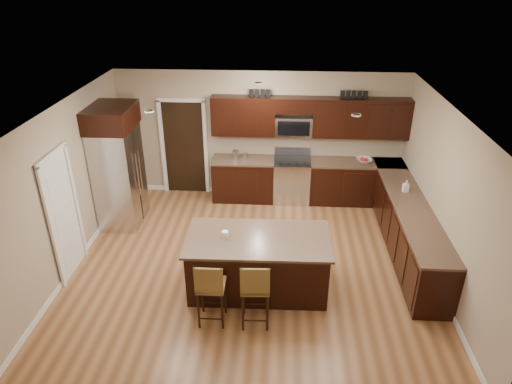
# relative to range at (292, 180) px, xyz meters

# --- Properties ---
(floor) EXTENTS (6.00, 6.00, 0.00)m
(floor) POSITION_rel_range_xyz_m (-0.68, -2.45, -0.47)
(floor) COLOR #95623B
(floor) RESTS_ON ground
(ceiling) EXTENTS (6.00, 6.00, 0.00)m
(ceiling) POSITION_rel_range_xyz_m (-0.68, -2.45, 2.23)
(ceiling) COLOR silver
(ceiling) RESTS_ON wall_back
(wall_back) EXTENTS (6.00, 0.00, 6.00)m
(wall_back) POSITION_rel_range_xyz_m (-0.68, 0.30, 0.88)
(wall_back) COLOR tan
(wall_back) RESTS_ON floor
(wall_left) EXTENTS (0.00, 5.50, 5.50)m
(wall_left) POSITION_rel_range_xyz_m (-3.68, -2.45, 0.88)
(wall_left) COLOR tan
(wall_left) RESTS_ON floor
(wall_right) EXTENTS (0.00, 5.50, 5.50)m
(wall_right) POSITION_rel_range_xyz_m (2.32, -2.45, 0.88)
(wall_right) COLOR tan
(wall_right) RESTS_ON floor
(base_cabinets) EXTENTS (4.02, 3.96, 0.92)m
(base_cabinets) POSITION_rel_range_xyz_m (1.22, -1.01, -0.01)
(base_cabinets) COLOR black
(base_cabinets) RESTS_ON floor
(upper_cabinets) EXTENTS (4.00, 0.33, 0.80)m
(upper_cabinets) POSITION_rel_range_xyz_m (0.36, 0.13, 1.37)
(upper_cabinets) COLOR black
(upper_cabinets) RESTS_ON wall_back
(range) EXTENTS (0.76, 0.64, 1.11)m
(range) POSITION_rel_range_xyz_m (0.00, 0.00, 0.00)
(range) COLOR silver
(range) RESTS_ON floor
(microwave) EXTENTS (0.76, 0.31, 0.40)m
(microwave) POSITION_rel_range_xyz_m (0.00, 0.15, 1.15)
(microwave) COLOR silver
(microwave) RESTS_ON upper_cabinets
(doorway) EXTENTS (0.85, 0.03, 2.06)m
(doorway) POSITION_rel_range_xyz_m (-2.33, 0.28, 0.56)
(doorway) COLOR black
(doorway) RESTS_ON floor
(pantry_door) EXTENTS (0.03, 0.80, 2.04)m
(pantry_door) POSITION_rel_range_xyz_m (-3.66, -2.75, 0.55)
(pantry_door) COLOR white
(pantry_door) RESTS_ON floor
(letter_decor) EXTENTS (2.20, 0.03, 0.15)m
(letter_decor) POSITION_rel_range_xyz_m (0.22, 0.13, 1.82)
(letter_decor) COLOR black
(letter_decor) RESTS_ON upper_cabinets
(island) EXTENTS (2.20, 1.18, 0.92)m
(island) POSITION_rel_range_xyz_m (-0.55, -3.03, -0.04)
(island) COLOR black
(island) RESTS_ON floor
(stool_left) EXTENTS (0.39, 0.39, 1.04)m
(stool_left) POSITION_rel_range_xyz_m (-1.16, -3.88, 0.17)
(stool_left) COLOR brown
(stool_left) RESTS_ON floor
(stool_mid) EXTENTS (0.41, 0.41, 1.06)m
(stool_mid) POSITION_rel_range_xyz_m (-0.54, -3.88, 0.19)
(stool_mid) COLOR brown
(stool_mid) RESTS_ON floor
(refrigerator) EXTENTS (0.79, 1.03, 2.35)m
(refrigerator) POSITION_rel_range_xyz_m (-3.30, -1.12, 0.73)
(refrigerator) COLOR silver
(refrigerator) RESTS_ON floor
(floor_mat) EXTENTS (0.89, 0.60, 0.01)m
(floor_mat) POSITION_rel_range_xyz_m (0.04, -1.20, -0.47)
(floor_mat) COLOR brown
(floor_mat) RESTS_ON floor
(fruit_bowl) EXTENTS (0.33, 0.33, 0.08)m
(fruit_bowl) POSITION_rel_range_xyz_m (1.47, -0.00, 0.49)
(fruit_bowl) COLOR silver
(fruit_bowl) RESTS_ON base_cabinets
(soap_bottle) EXTENTS (0.10, 0.10, 0.22)m
(soap_bottle) POSITION_rel_range_xyz_m (2.02, -1.32, 0.56)
(soap_bottle) COLOR #B2B2B2
(soap_bottle) RESTS_ON base_cabinets
(canister_tall) EXTENTS (0.12, 0.12, 0.20)m
(canister_tall) POSITION_rel_range_xyz_m (-1.19, -0.00, 0.55)
(canister_tall) COLOR silver
(canister_tall) RESTS_ON base_cabinets
(canister_short) EXTENTS (0.11, 0.11, 0.14)m
(canister_short) POSITION_rel_range_xyz_m (-0.99, -0.00, 0.52)
(canister_short) COLOR silver
(canister_short) RESTS_ON base_cabinets
(island_jar) EXTENTS (0.10, 0.10, 0.10)m
(island_jar) POSITION_rel_range_xyz_m (-1.05, -3.03, 0.50)
(island_jar) COLOR white
(island_jar) RESTS_ON island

